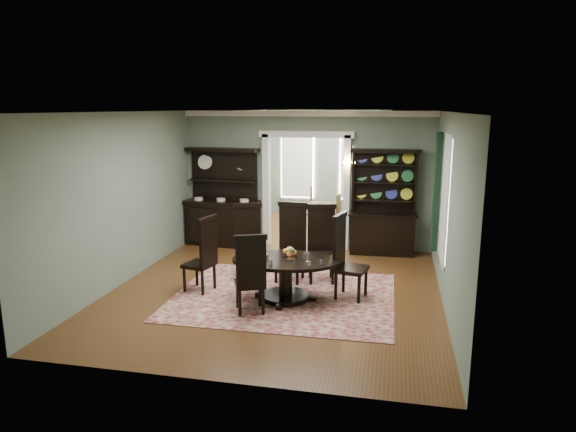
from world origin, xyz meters
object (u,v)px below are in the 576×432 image
object	(u,v)px
sideboard	(223,211)
welsh_dresser	(383,216)
parlor_table	(320,213)
dining_table	(285,272)

from	to	relation	value
sideboard	welsh_dresser	xyz separation A→B (m)	(3.56, 0.01, 0.04)
sideboard	welsh_dresser	bearing A→B (deg)	5.23
sideboard	parlor_table	size ratio (longest dim) A/B	2.93
dining_table	welsh_dresser	distance (m)	3.43
sideboard	welsh_dresser	size ratio (longest dim) A/B	0.99
dining_table	parlor_table	bearing A→B (deg)	87.03
dining_table	sideboard	distance (m)	3.75
dining_table	welsh_dresser	world-z (taller)	welsh_dresser
sideboard	parlor_table	bearing A→B (deg)	47.89
welsh_dresser	dining_table	bearing A→B (deg)	-117.51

